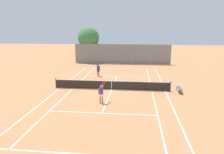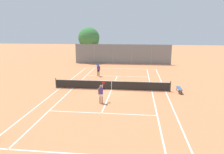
# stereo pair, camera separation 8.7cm
# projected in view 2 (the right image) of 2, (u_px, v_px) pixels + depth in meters

# --- Properties ---
(ground_plane) EXTENTS (120.00, 120.00, 0.00)m
(ground_plane) POSITION_uv_depth(u_px,v_px,m) (111.00, 90.00, 22.63)
(ground_plane) COLOR #CC7A4C
(court_line_markings) EXTENTS (11.10, 23.90, 0.01)m
(court_line_markings) POSITION_uv_depth(u_px,v_px,m) (111.00, 90.00, 22.63)
(court_line_markings) COLOR silver
(court_line_markings) RESTS_ON ground
(tennis_net) EXTENTS (12.00, 0.10, 1.07)m
(tennis_net) POSITION_uv_depth(u_px,v_px,m) (111.00, 85.00, 22.52)
(tennis_net) COLOR #474C47
(tennis_net) RESTS_ON ground
(player_near_side) EXTENTS (0.56, 0.82, 1.77)m
(player_near_side) POSITION_uv_depth(u_px,v_px,m) (101.00, 93.00, 18.39)
(player_near_side) COLOR tan
(player_near_side) RESTS_ON ground
(player_far_left) EXTENTS (0.44, 0.89, 1.77)m
(player_far_left) POSITION_uv_depth(u_px,v_px,m) (98.00, 69.00, 28.67)
(player_far_left) COLOR #936B4C
(player_far_left) RESTS_ON ground
(loose_tennis_ball_0) EXTENTS (0.07, 0.07, 0.07)m
(loose_tennis_ball_0) POSITION_uv_depth(u_px,v_px,m) (97.00, 70.00, 33.12)
(loose_tennis_ball_0) COLOR #D1DB33
(loose_tennis_ball_0) RESTS_ON ground
(loose_tennis_ball_1) EXTENTS (0.07, 0.07, 0.07)m
(loose_tennis_ball_1) POSITION_uv_depth(u_px,v_px,m) (103.00, 81.00, 26.00)
(loose_tennis_ball_1) COLOR #D1DB33
(loose_tennis_ball_1) RESTS_ON ground
(loose_tennis_ball_2) EXTENTS (0.07, 0.07, 0.07)m
(loose_tennis_ball_2) POSITION_uv_depth(u_px,v_px,m) (147.00, 97.00, 20.06)
(loose_tennis_ball_2) COLOR #D1DB33
(loose_tennis_ball_2) RESTS_ON ground
(loose_tennis_ball_3) EXTENTS (0.07, 0.07, 0.07)m
(loose_tennis_ball_3) POSITION_uv_depth(u_px,v_px,m) (95.00, 92.00, 21.62)
(loose_tennis_ball_3) COLOR #D1DB33
(loose_tennis_ball_3) RESTS_ON ground
(loose_tennis_ball_4) EXTENTS (0.07, 0.07, 0.07)m
(loose_tennis_ball_4) POSITION_uv_depth(u_px,v_px,m) (100.00, 117.00, 15.67)
(loose_tennis_ball_4) COLOR #D1DB33
(loose_tennis_ball_4) RESTS_ON ground
(courtside_bench) EXTENTS (0.36, 1.50, 0.47)m
(courtside_bench) POSITION_uv_depth(u_px,v_px,m) (179.00, 88.00, 21.57)
(courtside_bench) COLOR #33598C
(courtside_bench) RESTS_ON ground
(back_fence) EXTENTS (16.79, 0.08, 3.45)m
(back_fence) POSITION_uv_depth(u_px,v_px,m) (122.00, 54.00, 38.12)
(back_fence) COLOR gray
(back_fence) RESTS_ON ground
(tree_behind_left) EXTENTS (3.86, 3.86, 6.37)m
(tree_behind_left) POSITION_uv_depth(u_px,v_px,m) (90.00, 39.00, 39.77)
(tree_behind_left) COLOR brown
(tree_behind_left) RESTS_ON ground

